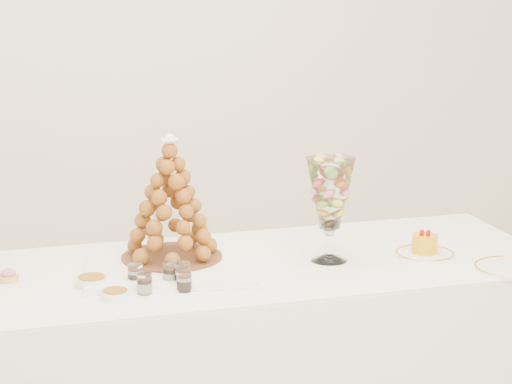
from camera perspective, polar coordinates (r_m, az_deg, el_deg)
name	(u,v)px	position (r m, az deg, el deg)	size (l,w,h in m)	color
buffet_table	(262,366)	(3.46, 0.34, -9.91)	(1.95, 0.79, 0.74)	white
lace_tray	(170,269)	(3.25, -4.95, -4.38)	(0.54, 0.40, 0.02)	white
macaron_vase	(330,195)	(3.30, 4.26, -0.15)	(0.16, 0.16, 0.35)	white
cake_plate	(425,254)	(3.45, 9.62, -3.52)	(0.20, 0.20, 0.01)	white
spare_plate	(511,268)	(3.36, 14.34, -4.25)	(0.24, 0.24, 0.01)	white
pink_tart	(8,276)	(3.24, -13.98, -4.67)	(0.06, 0.06, 0.04)	tan
verrine_a	(135,274)	(3.13, -6.91, -4.68)	(0.05, 0.05, 0.06)	white
verrine_b	(171,273)	(3.12, -4.89, -4.65)	(0.05, 0.05, 0.07)	white
verrine_c	(182,273)	(3.11, -4.27, -4.66)	(0.05, 0.05, 0.07)	white
verrine_d	(145,284)	(3.05, -6.39, -5.22)	(0.05, 0.05, 0.06)	white
verrine_e	(184,281)	(3.06, -4.13, -5.10)	(0.05, 0.05, 0.06)	white
ramekin_back	(92,282)	(3.14, -9.36, -5.08)	(0.09, 0.09, 0.03)	white
ramekin_front	(115,295)	(3.01, -8.05, -5.85)	(0.08, 0.08, 0.03)	white
croquembouche	(171,198)	(3.28, -4.90, -0.37)	(0.33, 0.33, 0.42)	brown
mousse_cake	(425,243)	(3.45, 9.61, -2.90)	(0.09, 0.09, 0.08)	#ED9E0B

